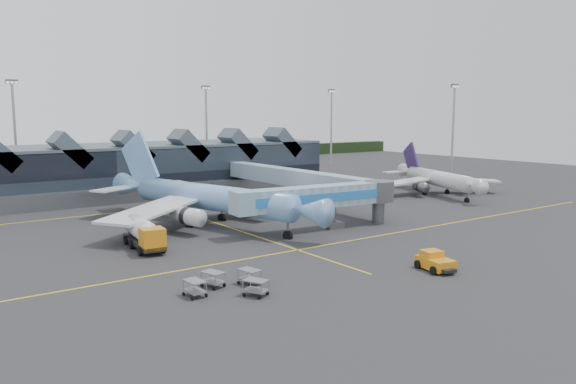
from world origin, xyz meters
TOP-DOWN VIEW (x-y plane):
  - ground at (0.00, 0.00)m, footprint 260.00×260.00m
  - taxi_stripes at (0.00, 10.00)m, footprint 120.00×60.00m
  - tree_line_far at (0.00, 110.00)m, footprint 260.00×4.00m
  - terminal at (-5.07, 47.35)m, footprint 90.00×22.25m
  - light_masts at (21.00, 62.80)m, footprint 132.40×42.56m
  - main_airliner at (-1.44, 11.87)m, footprint 34.32×40.25m
  - regional_jet at (48.16, 12.41)m, footprint 24.71×27.64m
  - jet_bridge at (10.29, -0.82)m, footprint 24.67×5.83m
  - fuel_truck at (-13.95, 3.17)m, footprint 3.65×10.14m
  - pushback_tug at (6.24, -22.53)m, footprint 3.31×4.54m
  - baggage_carts at (-13.74, -16.38)m, footprint 7.08×6.64m

SIDE VIEW (x-z plane):
  - ground at x=0.00m, z-range 0.00..0.00m
  - taxi_stripes at x=0.00m, z-range 0.00..0.01m
  - baggage_carts at x=-13.74m, z-range 0.09..1.50m
  - pushback_tug at x=6.24m, z-range -0.09..1.77m
  - fuel_truck at x=-13.95m, z-range 0.20..3.58m
  - tree_line_far at x=0.00m, z-range 0.00..4.00m
  - regional_jet at x=48.16m, z-range -1.79..7.99m
  - main_airliner at x=-1.44m, z-range -2.70..10.41m
  - jet_bridge at x=10.29m, z-range 1.28..7.36m
  - terminal at x=-5.07m, z-range -1.38..11.14m
  - light_masts at x=21.00m, z-range 1.26..23.71m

